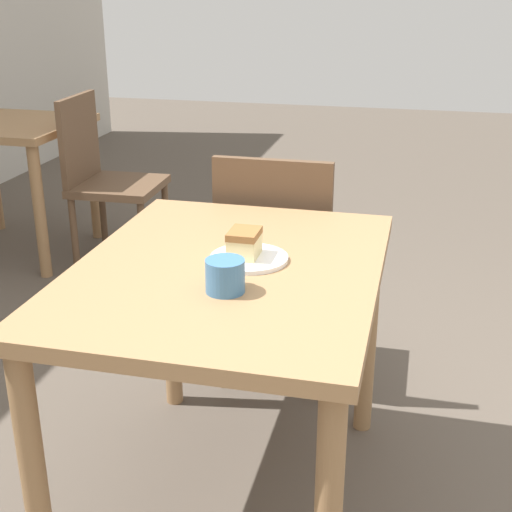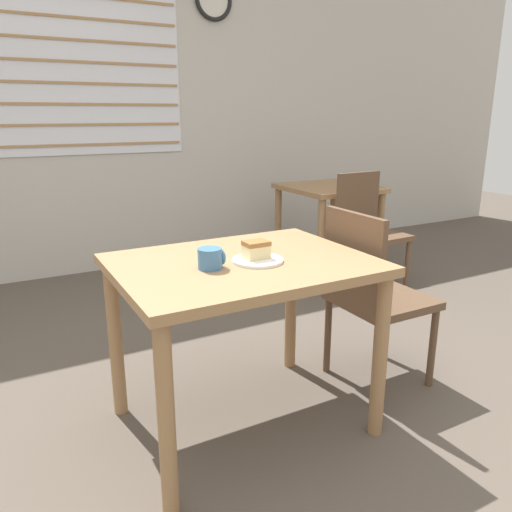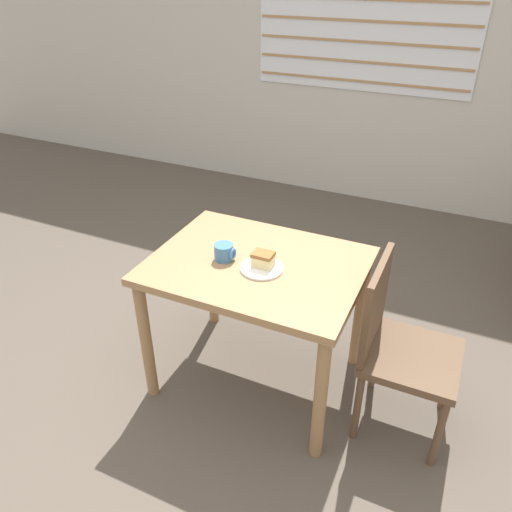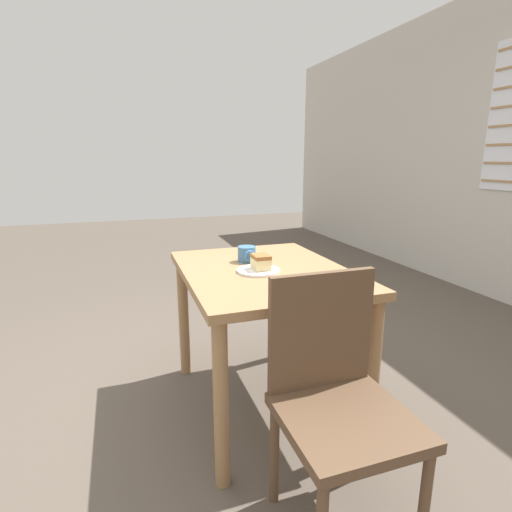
{
  "view_description": "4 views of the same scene",
  "coord_description": "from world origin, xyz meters",
  "px_view_note": "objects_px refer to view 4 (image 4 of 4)",
  "views": [
    {
      "loc": [
        -1.6,
        -0.09,
        1.46
      ],
      "look_at": [
        0.07,
        0.31,
        0.79
      ],
      "focal_mm": 50.0,
      "sensor_mm": 36.0,
      "label": 1
    },
    {
      "loc": [
        -0.84,
        -1.35,
        1.34
      ],
      "look_at": [
        0.08,
        0.31,
        0.79
      ],
      "focal_mm": 35.0,
      "sensor_mm": 36.0,
      "label": 2
    },
    {
      "loc": [
        0.91,
        -1.49,
        2.05
      ],
      "look_at": [
        0.08,
        0.31,
        0.84
      ],
      "focal_mm": 35.0,
      "sensor_mm": 36.0,
      "label": 3
    },
    {
      "loc": [
        1.85,
        -0.27,
        1.29
      ],
      "look_at": [
        0.06,
        0.34,
        0.83
      ],
      "focal_mm": 28.0,
      "sensor_mm": 36.0,
      "label": 4
    }
  ],
  "objects_px": {
    "plate": "(258,271)",
    "coffee_mug": "(247,254)",
    "cake_slice": "(261,262)",
    "dining_table_near": "(264,290)",
    "chair_near_window": "(337,394)"
  },
  "relations": [
    {
      "from": "dining_table_near",
      "to": "plate",
      "type": "xyz_separation_m",
      "value": [
        0.05,
        -0.05,
        0.12
      ]
    },
    {
      "from": "cake_slice",
      "to": "chair_near_window",
      "type": "bearing_deg",
      "value": 3.72
    },
    {
      "from": "chair_near_window",
      "to": "coffee_mug",
      "type": "xyz_separation_m",
      "value": [
        -0.87,
        -0.05,
        0.31
      ]
    },
    {
      "from": "cake_slice",
      "to": "coffee_mug",
      "type": "xyz_separation_m",
      "value": [
        -0.2,
        -0.01,
        -0.01
      ]
    },
    {
      "from": "cake_slice",
      "to": "coffee_mug",
      "type": "bearing_deg",
      "value": -178.25
    },
    {
      "from": "chair_near_window",
      "to": "coffee_mug",
      "type": "height_order",
      "value": "chair_near_window"
    },
    {
      "from": "plate",
      "to": "coffee_mug",
      "type": "distance_m",
      "value": 0.21
    },
    {
      "from": "cake_slice",
      "to": "coffee_mug",
      "type": "height_order",
      "value": "cake_slice"
    },
    {
      "from": "coffee_mug",
      "to": "chair_near_window",
      "type": "bearing_deg",
      "value": 3.27
    },
    {
      "from": "plate",
      "to": "coffee_mug",
      "type": "relative_size",
      "value": 2.01
    },
    {
      "from": "dining_table_near",
      "to": "cake_slice",
      "type": "relative_size",
      "value": 10.4
    },
    {
      "from": "chair_near_window",
      "to": "plate",
      "type": "bearing_deg",
      "value": 94.82
    },
    {
      "from": "coffee_mug",
      "to": "cake_slice",
      "type": "bearing_deg",
      "value": 1.75
    },
    {
      "from": "plate",
      "to": "cake_slice",
      "type": "relative_size",
      "value": 2.11
    },
    {
      "from": "chair_near_window",
      "to": "coffee_mug",
      "type": "relative_size",
      "value": 8.71
    }
  ]
}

